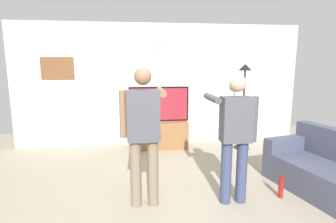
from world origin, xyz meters
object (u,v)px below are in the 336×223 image
floor_lamp (244,89)px  person_standing_nearer_lamp (144,130)px  tv_stand (159,134)px  television (159,104)px  person_standing_nearer_couch (235,133)px  framed_picture (57,68)px  beverage_bottle (281,187)px  side_couch (335,174)px  wall_clock (158,40)px

floor_lamp → person_standing_nearer_lamp: bearing=-135.7°
tv_stand → television: size_ratio=0.95×
person_standing_nearer_lamp → person_standing_nearer_couch: size_ratio=1.05×
television → floor_lamp: floor_lamp is taller
television → framed_picture: 2.29m
beverage_bottle → framed_picture: bearing=143.1°
television → framed_picture: framed_picture is taller
framed_picture → person_standing_nearer_couch: size_ratio=0.41×
tv_stand → television: bearing=90.0°
beverage_bottle → side_couch: bearing=-3.2°
television → person_standing_nearer_couch: size_ratio=0.77×
person_standing_nearer_lamp → side_couch: bearing=-1.8°
beverage_bottle → television: bearing=120.9°
person_standing_nearer_lamp → tv_stand: bearing=80.8°
person_standing_nearer_couch → beverage_bottle: 1.05m
floor_lamp → person_standing_nearer_couch: bearing=-114.9°
television → floor_lamp: (1.79, -0.30, 0.34)m
person_standing_nearer_couch → side_couch: (1.44, -0.02, -0.62)m
beverage_bottle → person_standing_nearer_couch: bearing=-178.1°
wall_clock → person_standing_nearer_couch: size_ratio=0.19×
television → wall_clock: size_ratio=4.09×
television → person_standing_nearer_lamp: person_standing_nearer_lamp is taller
floor_lamp → person_standing_nearer_lamp: floor_lamp is taller
floor_lamp → side_couch: 2.45m
person_standing_nearer_lamp → person_standing_nearer_couch: 1.16m
floor_lamp → side_couch: size_ratio=0.94×
floor_lamp → television: bearing=170.6°
floor_lamp → person_standing_nearer_couch: size_ratio=1.09×
side_couch → beverage_bottle: 0.77m
tv_stand → framed_picture: bearing=172.1°
person_standing_nearer_lamp → television: bearing=81.0°
framed_picture → person_standing_nearer_lamp: 3.28m
person_standing_nearer_lamp → side_couch: 2.69m
person_standing_nearer_lamp → floor_lamp: bearing=44.3°
tv_stand → floor_lamp: 2.07m
beverage_bottle → tv_stand: bearing=121.3°
person_standing_nearer_couch → floor_lamp: bearing=65.1°
floor_lamp → framed_picture: bearing=172.1°
person_standing_nearer_couch → side_couch: size_ratio=0.87×
wall_clock → floor_lamp: (1.79, -0.54, -1.02)m
framed_picture → person_standing_nearer_couch: bearing=-43.2°
person_standing_nearer_lamp → beverage_bottle: size_ratio=4.88×
person_standing_nearer_lamp → beverage_bottle: 2.04m
side_couch → beverage_bottle: side_couch is taller
framed_picture → person_standing_nearer_lamp: size_ratio=0.39×
television → framed_picture: (-2.14, 0.25, 0.77)m
person_standing_nearer_couch → television: bearing=107.3°
person_standing_nearer_couch → side_couch: 1.57m
wall_clock → side_couch: wall_clock is taller
framed_picture → beverage_bottle: size_ratio=1.88×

